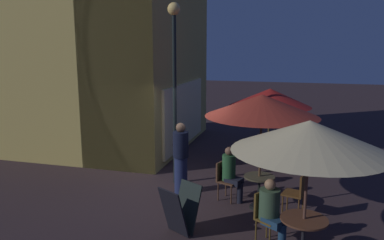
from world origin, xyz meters
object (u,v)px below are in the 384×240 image
(cafe_table_1, at_px, (304,229))
(patron_seated_1, at_px, (271,208))
(patio_umbrella_0, at_px, (262,106))
(cafe_chair_2, at_px, (265,213))
(street_lamp_near_corner, at_px, (174,64))
(patio_umbrella_1, at_px, (309,136))
(patio_umbrella_2, at_px, (270,98))
(patron_standing_2, at_px, (181,158))
(menu_sandwich_board, at_px, (180,209))
(cafe_table_0, at_px, (259,186))
(patron_seated_0, at_px, (231,171))
(cafe_chair_1, at_px, (298,191))
(cafe_chair_0, at_px, (225,177))
(cafe_chair_3, at_px, (297,150))
(cafe_table_2, at_px, (268,150))

(cafe_table_1, bearing_deg, patron_seated_1, 56.33)
(patio_umbrella_0, relative_size, cafe_chair_2, 2.66)
(street_lamp_near_corner, distance_m, patio_umbrella_1, 4.41)
(patio_umbrella_2, bearing_deg, patron_standing_2, 143.56)
(menu_sandwich_board, relative_size, cafe_table_0, 1.26)
(patron_seated_0, relative_size, patron_standing_2, 0.73)
(patio_umbrella_0, relative_size, patron_seated_0, 1.99)
(cafe_chair_1, relative_size, patron_standing_2, 0.54)
(menu_sandwich_board, bearing_deg, cafe_chair_0, 13.79)
(menu_sandwich_board, distance_m, patron_standing_2, 2.10)
(street_lamp_near_corner, xyz_separation_m, patron_seated_1, (-2.54, -2.63, -2.38))
(patio_umbrella_1, bearing_deg, cafe_table_1, 135.00)
(street_lamp_near_corner, bearing_deg, cafe_chair_3, -55.31)
(patron_standing_2, bearing_deg, patron_seated_0, 154.69)
(patron_standing_2, bearing_deg, patron_seated_1, 121.67)
(street_lamp_near_corner, bearing_deg, patio_umbrella_2, -48.49)
(patio_umbrella_2, bearing_deg, cafe_table_2, 153.43)
(patio_umbrella_0, distance_m, cafe_chair_2, 2.27)
(cafe_chair_3, distance_m, patron_standing_2, 3.83)
(menu_sandwich_board, height_order, cafe_chair_2, cafe_chair_2)
(patron_seated_0, bearing_deg, patio_umbrella_2, 97.43)
(street_lamp_near_corner, relative_size, cafe_table_2, 6.04)
(patio_umbrella_2, relative_size, cafe_chair_0, 2.60)
(patio_umbrella_0, bearing_deg, cafe_chair_0, 69.56)
(menu_sandwich_board, bearing_deg, cafe_table_1, -69.72)
(patio_umbrella_0, bearing_deg, menu_sandwich_board, 139.69)
(patron_seated_1, bearing_deg, cafe_chair_1, 104.66)
(patio_umbrella_0, xyz_separation_m, cafe_chair_1, (-0.22, -0.82, -1.71))
(cafe_chair_2, bearing_deg, cafe_chair_1, 99.04)
(patron_seated_1, bearing_deg, cafe_chair_0, 156.30)
(menu_sandwich_board, relative_size, patio_umbrella_1, 0.38)
(patio_umbrella_2, height_order, cafe_chair_1, patio_umbrella_2)
(cafe_table_2, height_order, cafe_chair_0, cafe_chair_0)
(cafe_table_1, height_order, patron_standing_2, patron_standing_2)
(cafe_chair_2, bearing_deg, patio_umbrella_2, 127.53)
(menu_sandwich_board, distance_m, cafe_chair_2, 1.58)
(patron_seated_1, bearing_deg, patio_umbrella_1, 0.00)
(street_lamp_near_corner, relative_size, cafe_chair_1, 4.81)
(patio_umbrella_1, distance_m, patron_standing_2, 3.88)
(cafe_chair_1, bearing_deg, patron_standing_2, 2.16)
(cafe_table_2, bearing_deg, patron_standing_2, 143.56)
(street_lamp_near_corner, distance_m, cafe_table_2, 3.91)
(cafe_table_1, height_order, patio_umbrella_1, patio_umbrella_1)
(cafe_chair_0, bearing_deg, cafe_chair_3, 80.80)
(cafe_chair_2, xyz_separation_m, patron_seated_0, (1.71, 0.92, 0.14))
(cafe_table_1, height_order, patio_umbrella_2, patio_umbrella_2)
(cafe_chair_0, xyz_separation_m, patron_standing_2, (0.11, 1.11, 0.33))
(menu_sandwich_board, xyz_separation_m, cafe_chair_3, (4.66, -2.11, 0.07))
(menu_sandwich_board, bearing_deg, patio_umbrella_1, -69.72)
(menu_sandwich_board, relative_size, cafe_chair_1, 0.98)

